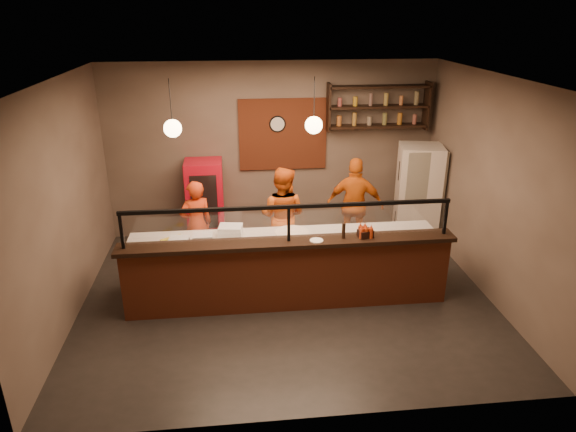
{
  "coord_description": "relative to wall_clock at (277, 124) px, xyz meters",
  "views": [
    {
      "loc": [
        -0.71,
        -6.68,
        4.04
      ],
      "look_at": [
        0.06,
        0.3,
        1.18
      ],
      "focal_mm": 32.0,
      "sensor_mm": 36.0,
      "label": 1
    }
  ],
  "objects": [
    {
      "name": "service_counter",
      "position": [
        -0.1,
        -2.76,
        -1.6
      ],
      "size": [
        4.6,
        0.25,
        1.0
      ],
      "primitive_type": "cube",
      "color": "brown",
      "rests_on": "floor"
    },
    {
      "name": "prep_tub_b",
      "position": [
        -0.9,
        -2.17,
        -1.12
      ],
      "size": [
        0.37,
        0.31,
        0.17
      ],
      "primitive_type": "cube",
      "rotation": [
        0.0,
        0.0,
        -0.15
      ],
      "color": "white",
      "rests_on": "worktop"
    },
    {
      "name": "cook_left",
      "position": [
        -1.46,
        -1.32,
        -1.35
      ],
      "size": [
        0.64,
        0.54,
        1.5
      ],
      "primitive_type": "imported",
      "rotation": [
        0.0,
        0.0,
        3.52
      ],
      "color": "red",
      "rests_on": "floor"
    },
    {
      "name": "pendant_right",
      "position": [
        0.3,
        -2.26,
        0.45
      ],
      "size": [
        0.24,
        0.24,
        0.77
      ],
      "color": "black",
      "rests_on": "ceiling"
    },
    {
      "name": "pizza_dough",
      "position": [
        0.02,
        -2.13,
        -1.19
      ],
      "size": [
        0.61,
        0.61,
        0.01
      ],
      "primitive_type": "cylinder",
      "rotation": [
        0.0,
        0.0,
        -0.2
      ],
      "color": "white",
      "rests_on": "worktop"
    },
    {
      "name": "prep_tub_a",
      "position": [
        -1.29,
        -2.38,
        -1.13
      ],
      "size": [
        0.28,
        0.23,
        0.14
      ],
      "primitive_type": "cube",
      "rotation": [
        0.0,
        0.0,
        0.01
      ],
      "color": "silver",
      "rests_on": "worktop"
    },
    {
      "name": "wall_shelving",
      "position": [
        1.8,
        -0.14,
        0.3
      ],
      "size": [
        1.84,
        0.28,
        0.85
      ],
      "color": "black",
      "rests_on": "wall_back"
    },
    {
      "name": "ceiling",
      "position": [
        -0.1,
        -2.46,
        1.1
      ],
      "size": [
        6.0,
        6.0,
        0.0
      ],
      "primitive_type": "plane",
      "rotation": [
        3.14,
        0.0,
        0.0
      ],
      "color": "#332E28",
      "rests_on": "wall_back"
    },
    {
      "name": "floor",
      "position": [
        -0.1,
        -2.46,
        -2.1
      ],
      "size": [
        6.0,
        6.0,
        0.0
      ],
      "primitive_type": "plane",
      "color": "black",
      "rests_on": "ground"
    },
    {
      "name": "fridge",
      "position": [
        2.5,
        -0.65,
        -1.2
      ],
      "size": [
        0.87,
        0.84,
        1.79
      ],
      "primitive_type": "cube",
      "rotation": [
        0.0,
        0.0,
        -0.21
      ],
      "color": "beige",
      "rests_on": "floor"
    },
    {
      "name": "cook_right",
      "position": [
        1.27,
        -0.95,
        -1.26
      ],
      "size": [
        1.06,
        0.67,
        1.68
      ],
      "primitive_type": "imported",
      "rotation": [
        0.0,
        0.0,
        2.85
      ],
      "color": "orange",
      "rests_on": "floor"
    },
    {
      "name": "condiment_caddy",
      "position": [
        0.98,
        -2.76,
        -0.99
      ],
      "size": [
        0.23,
        0.2,
        0.11
      ],
      "primitive_type": "cube",
      "rotation": [
        0.0,
        0.0,
        0.27
      ],
      "color": "black",
      "rests_on": "counter_ledge"
    },
    {
      "name": "worktop",
      "position": [
        -0.1,
        -2.26,
        -1.23
      ],
      "size": [
        4.6,
        0.75,
        0.05
      ],
      "primitive_type": "cube",
      "color": "silver",
      "rests_on": "worktop_cabinet"
    },
    {
      "name": "prep_tub_c",
      "position": [
        -1.62,
        -2.46,
        -1.13
      ],
      "size": [
        0.3,
        0.25,
        0.14
      ],
      "primitive_type": "cube",
      "rotation": [
        0.0,
        0.0,
        -0.1
      ],
      "color": "white",
      "rests_on": "worktop"
    },
    {
      "name": "pepper_mill",
      "position": [
        0.67,
        -2.76,
        -0.93
      ],
      "size": [
        0.06,
        0.06,
        0.22
      ],
      "primitive_type": "cylinder",
      "rotation": [
        0.0,
        0.0,
        -0.27
      ],
      "color": "black",
      "rests_on": "counter_ledge"
    },
    {
      "name": "counter_ledge",
      "position": [
        -0.1,
        -2.76,
        -1.07
      ],
      "size": [
        4.7,
        0.37,
        0.06
      ],
      "primitive_type": "cube",
      "color": "black",
      "rests_on": "service_counter"
    },
    {
      "name": "small_plate",
      "position": [
        0.28,
        -2.81,
        -1.03
      ],
      "size": [
        0.19,
        0.19,
        0.01
      ],
      "primitive_type": "cylinder",
      "rotation": [
        0.0,
        0.0,
        0.02
      ],
      "color": "white",
      "rests_on": "counter_ledge"
    },
    {
      "name": "sneeze_guard",
      "position": [
        -0.1,
        -2.76,
        -0.73
      ],
      "size": [
        4.5,
        0.05,
        0.52
      ],
      "color": "white",
      "rests_on": "counter_ledge"
    },
    {
      "name": "wall_front",
      "position": [
        -0.1,
        -4.96,
        -0.5
      ],
      "size": [
        6.0,
        0.0,
        6.0
      ],
      "primitive_type": "plane",
      "rotation": [
        -1.57,
        0.0,
        0.0
      ],
      "color": "#726154",
      "rests_on": "floor"
    },
    {
      "name": "wall_right",
      "position": [
        2.9,
        -2.46,
        -0.5
      ],
      "size": [
        0.0,
        5.0,
        5.0
      ],
      "primitive_type": "plane",
      "rotation": [
        1.57,
        0.0,
        -1.57
      ],
      "color": "#726154",
      "rests_on": "floor"
    },
    {
      "name": "wall_clock",
      "position": [
        0.0,
        0.0,
        0.0
      ],
      "size": [
        0.3,
        0.04,
        0.3
      ],
      "primitive_type": "cylinder",
      "rotation": [
        1.57,
        0.0,
        0.0
      ],
      "color": "black",
      "rests_on": "wall_back"
    },
    {
      "name": "cook_mid",
      "position": [
        -0.04,
        -1.3,
        -1.26
      ],
      "size": [
        1.0,
        0.91,
        1.67
      ],
      "primitive_type": "imported",
      "rotation": [
        0.0,
        0.0,
        2.72
      ],
      "color": "#D25513",
      "rests_on": "floor"
    },
    {
      "name": "rolling_pin",
      "position": [
        -1.77,
        -2.21,
        -1.17
      ],
      "size": [
        0.29,
        0.22,
        0.05
      ],
      "primitive_type": "cylinder",
      "rotation": [
        0.0,
        1.57,
        0.58
      ],
      "color": "gold",
      "rests_on": "worktop"
    },
    {
      "name": "worktop_cabinet",
      "position": [
        -0.1,
        -2.26,
        -1.68
      ],
      "size": [
        4.6,
        0.75,
        0.85
      ],
      "primitive_type": "cube",
      "color": "gray",
      "rests_on": "floor"
    },
    {
      "name": "brick_patch",
      "position": [
        0.1,
        0.01,
        -0.2
      ],
      "size": [
        1.6,
        0.04,
        1.3
      ],
      "primitive_type": "cube",
      "color": "brown",
      "rests_on": "wall_back"
    },
    {
      "name": "wall_back",
      "position": [
        -0.1,
        0.04,
        -0.5
      ],
      "size": [
        6.0,
        0.0,
        6.0
      ],
      "primitive_type": "plane",
      "rotation": [
        1.57,
        0.0,
        0.0
      ],
      "color": "#726154",
      "rests_on": "floor"
    },
    {
      "name": "wall_left",
      "position": [
        -3.1,
        -2.46,
        -0.5
      ],
      "size": [
        0.0,
        5.0,
        5.0
      ],
      "primitive_type": "plane",
      "rotation": [
        1.57,
        0.0,
        1.57
      ],
      "color": "#726154",
      "rests_on": "floor"
    },
    {
      "name": "pendant_left",
      "position": [
        -1.6,
        -2.26,
        0.45
      ],
      "size": [
        0.24,
        0.24,
        0.77
      ],
      "color": "black",
      "rests_on": "ceiling"
    },
    {
      "name": "red_cooler",
      "position": [
        -1.35,
        -0.31,
        -1.33
      ],
      "size": [
        0.67,
        0.61,
        1.54
      ],
      "primitive_type": "cube",
      "rotation": [
        0.0,
        0.0,
        0.01
      ],
      "color": "#B80C1F",
      "rests_on": "floor"
    }
  ]
}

